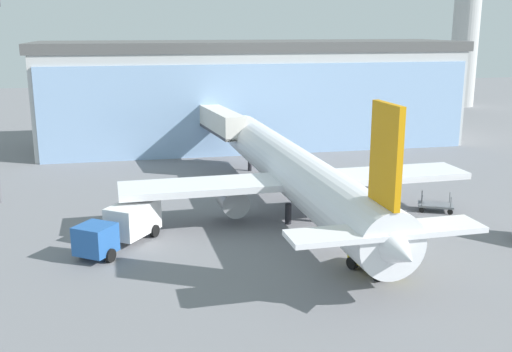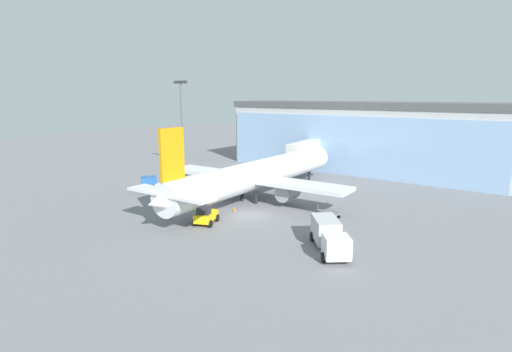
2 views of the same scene
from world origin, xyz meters
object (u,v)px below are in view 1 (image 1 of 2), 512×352
at_px(catering_truck, 122,225).
at_px(safety_cone_wingtip, 124,228).
at_px(safety_cone_nose, 337,238).
at_px(jet_bridge, 217,120).
at_px(pushback_tug, 377,257).
at_px(baggage_cart, 436,205).
at_px(airplane, 295,173).

xyz_separation_m(catering_truck, safety_cone_wingtip, (0.13, 3.01, -1.19)).
bearing_deg(safety_cone_nose, jet_bridge, 98.52).
distance_m(jet_bridge, safety_cone_wingtip, 24.14).
relative_size(jet_bridge, safety_cone_wingtip, 26.64).
relative_size(pushback_tug, safety_cone_nose, 6.61).
bearing_deg(jet_bridge, baggage_cart, -152.38).
xyz_separation_m(catering_truck, baggage_cart, (25.33, 2.15, -0.97)).
relative_size(airplane, baggage_cart, 12.23).
relative_size(catering_truck, safety_cone_wingtip, 13.00).
bearing_deg(safety_cone_nose, safety_cone_wingtip, 158.78).
bearing_deg(baggage_cart, airplane, -161.89).
distance_m(jet_bridge, pushback_tug, 33.15).
height_order(airplane, catering_truck, airplane).
relative_size(catering_truck, pushback_tug, 1.97).
height_order(jet_bridge, safety_cone_wingtip, jet_bridge).
bearing_deg(safety_cone_nose, airplane, 99.80).
xyz_separation_m(catering_truck, safety_cone_nose, (14.86, -2.71, -1.19)).
distance_m(catering_truck, safety_cone_wingtip, 3.24).
height_order(baggage_cart, safety_cone_nose, baggage_cart).
distance_m(safety_cone_nose, safety_cone_wingtip, 15.80).
height_order(catering_truck, safety_cone_wingtip, catering_truck).
height_order(baggage_cart, safety_cone_wingtip, baggage_cart).
height_order(jet_bridge, baggage_cart, jet_bridge).
height_order(pushback_tug, safety_cone_wingtip, pushback_tug).
xyz_separation_m(pushback_tug, safety_cone_nose, (-0.42, 5.75, -0.70)).
bearing_deg(jet_bridge, safety_cone_nose, -177.23).
xyz_separation_m(jet_bridge, catering_truck, (-10.83, -24.17, -3.28)).
relative_size(jet_bridge, pushback_tug, 4.03).
xyz_separation_m(baggage_cart, safety_cone_nose, (-10.47, -4.86, -0.23)).
distance_m(jet_bridge, airplane, 20.39).
bearing_deg(pushback_tug, jet_bridge, -13.41).
bearing_deg(safety_cone_nose, pushback_tug, -85.78).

